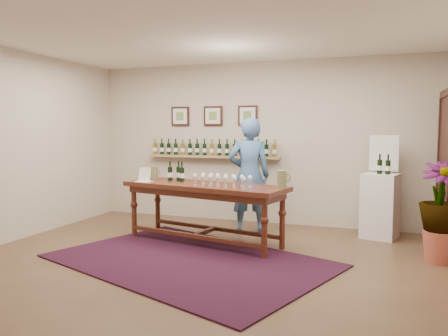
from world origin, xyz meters
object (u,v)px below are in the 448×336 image
(tasting_table, at_px, (204,193))
(person, at_px, (249,175))
(potted_plant, at_px, (440,212))
(display_pedestal, at_px, (380,206))

(tasting_table, xyz_separation_m, person, (0.42, 0.87, 0.18))
(tasting_table, height_order, person, person)
(potted_plant, bearing_deg, tasting_table, -178.61)
(tasting_table, relative_size, potted_plant, 2.35)
(tasting_table, height_order, display_pedestal, display_pedestal)
(tasting_table, bearing_deg, display_pedestal, 37.90)
(display_pedestal, bearing_deg, potted_plant, -58.13)
(tasting_table, relative_size, display_pedestal, 2.59)
(potted_plant, distance_m, person, 2.78)
(display_pedestal, relative_size, person, 0.53)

